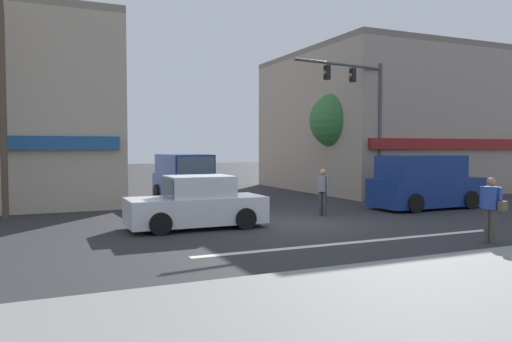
# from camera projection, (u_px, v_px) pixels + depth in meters

# --- Properties ---
(ground_plane) EXTENTS (120.00, 120.00, 0.00)m
(ground_plane) POSITION_uv_depth(u_px,v_px,m) (294.00, 223.00, 16.02)
(ground_plane) COLOR #2B2B2D
(lane_marking_stripe) EXTENTS (9.00, 0.24, 0.01)m
(lane_marking_stripe) POSITION_uv_depth(u_px,v_px,m) (359.00, 242.00, 12.82)
(lane_marking_stripe) COLOR silver
(lane_marking_stripe) RESTS_ON ground
(building_right_corner) EXTENTS (13.09, 11.42, 7.75)m
(building_right_corner) POSITION_uv_depth(u_px,v_px,m) (397.00, 123.00, 29.88)
(building_right_corner) COLOR gray
(building_right_corner) RESTS_ON ground
(street_tree) EXTENTS (2.82, 2.82, 5.19)m
(street_tree) POSITION_uv_depth(u_px,v_px,m) (338.00, 121.00, 24.88)
(street_tree) COLOR #4C3823
(street_tree) RESTS_ON ground
(utility_pole_near_left) EXTENTS (1.40, 0.22, 7.84)m
(utility_pole_near_left) POSITION_uv_depth(u_px,v_px,m) (3.00, 98.00, 16.57)
(utility_pole_near_left) COLOR brown
(utility_pole_near_left) RESTS_ON ground
(utility_pole_far_right) EXTENTS (1.40, 0.22, 7.83)m
(utility_pole_far_right) POSITION_uv_depth(u_px,v_px,m) (375.00, 114.00, 24.79)
(utility_pole_far_right) COLOR brown
(utility_pole_far_right) RESTS_ON ground
(traffic_light_mast) EXTENTS (4.85, 0.85, 6.20)m
(traffic_light_mast) POSITION_uv_depth(u_px,v_px,m) (364.00, 108.00, 21.96)
(traffic_light_mast) COLOR #47474C
(traffic_light_mast) RESTS_ON ground
(van_waiting_far) EXTENTS (4.64, 2.11, 2.11)m
(van_waiting_far) POSITION_uv_depth(u_px,v_px,m) (425.00, 183.00, 19.81)
(van_waiting_far) COLOR navy
(van_waiting_far) RESTS_ON ground
(van_approaching_near) EXTENTS (2.21, 4.68, 2.11)m
(van_approaching_near) POSITION_uv_depth(u_px,v_px,m) (185.00, 179.00, 22.31)
(van_approaching_near) COLOR navy
(van_approaching_near) RESTS_ON ground
(sedan_crossing_leftbound) EXTENTS (4.11, 1.91, 1.58)m
(sedan_crossing_leftbound) POSITION_uv_depth(u_px,v_px,m) (197.00, 205.00, 15.03)
(sedan_crossing_leftbound) COLOR silver
(sedan_crossing_leftbound) RESTS_ON ground
(pedestrian_foreground_with_bag) EXTENTS (0.34, 0.69, 1.67)m
(pedestrian_foreground_with_bag) POSITION_uv_depth(u_px,v_px,m) (492.00, 206.00, 12.66)
(pedestrian_foreground_with_bag) COLOR #4C4742
(pedestrian_foreground_with_bag) RESTS_ON ground
(pedestrian_mid_crossing) EXTENTS (0.32, 0.55, 1.67)m
(pedestrian_mid_crossing) POSITION_uv_depth(u_px,v_px,m) (323.00, 189.00, 17.73)
(pedestrian_mid_crossing) COLOR #333338
(pedestrian_mid_crossing) RESTS_ON ground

